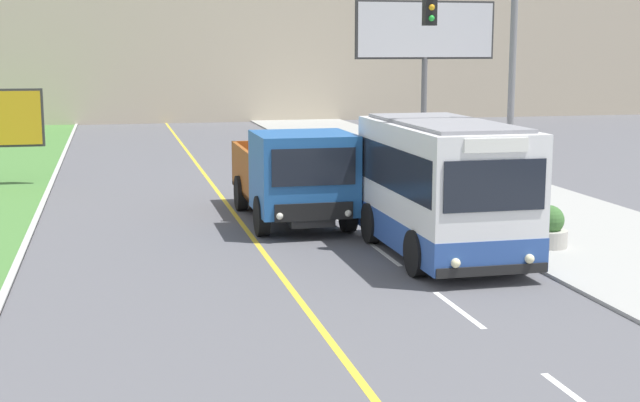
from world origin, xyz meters
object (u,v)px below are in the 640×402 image
at_px(dump_truck, 297,178).
at_px(billboard_large, 425,36).
at_px(traffic_light_mast, 488,78).
at_px(planter_round_near, 549,229).
at_px(city_bus, 443,189).
at_px(planter_round_second, 484,202).

height_order(dump_truck, billboard_large, billboard_large).
relative_size(traffic_light_mast, planter_round_near, 6.41).
distance_m(traffic_light_mast, planter_round_near, 3.92).
xyz_separation_m(city_bus, billboard_large, (5.36, 16.29, 3.67)).
distance_m(traffic_light_mast, billboard_large, 16.56).
height_order(billboard_large, planter_round_second, billboard_large).
height_order(planter_round_near, planter_round_second, planter_round_second).
xyz_separation_m(traffic_light_mast, billboard_large, (4.20, 15.98, 1.17)).
distance_m(billboard_large, planter_round_near, 17.10).
bearing_deg(billboard_large, traffic_light_mast, -104.73).
bearing_deg(planter_round_second, planter_round_near, -89.16).
distance_m(city_bus, planter_round_near, 2.96).
bearing_deg(city_bus, planter_round_near, 1.43).
xyz_separation_m(city_bus, dump_truck, (-2.53, 4.32, -0.27)).
xyz_separation_m(traffic_light_mast, planter_round_near, (1.59, -0.25, -3.58)).
xyz_separation_m(city_bus, planter_round_second, (2.70, 3.79, -1.04)).
height_order(dump_truck, planter_round_near, dump_truck).
relative_size(dump_truck, planter_round_second, 5.99).
distance_m(dump_truck, traffic_light_mast, 6.11).
relative_size(billboard_large, planter_round_near, 6.63).
bearing_deg(dump_truck, billboard_large, 56.60).
bearing_deg(planter_round_second, city_bus, -125.46).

